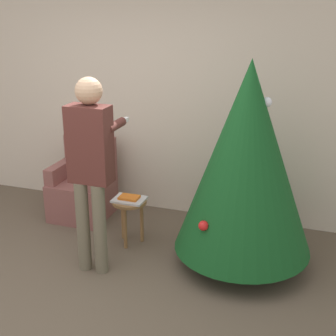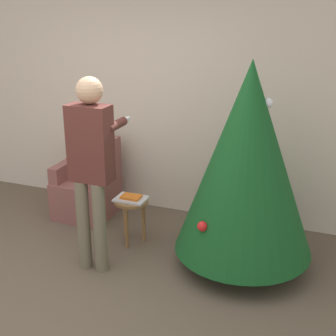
{
  "view_description": "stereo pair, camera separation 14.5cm",
  "coord_description": "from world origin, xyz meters",
  "views": [
    {
      "loc": [
        1.97,
        -2.67,
        2.38
      ],
      "look_at": [
        0.72,
        0.98,
        0.99
      ],
      "focal_mm": 50.0,
      "sensor_mm": 36.0,
      "label": 1
    },
    {
      "loc": [
        2.11,
        -2.62,
        2.38
      ],
      "look_at": [
        0.72,
        0.98,
        0.99
      ],
      "focal_mm": 50.0,
      "sensor_mm": 36.0,
      "label": 2
    }
  ],
  "objects": [
    {
      "name": "ground_plane",
      "position": [
        0.0,
        0.0,
        0.0
      ],
      "size": [
        14.0,
        14.0,
        0.0
      ],
      "primitive_type": "plane",
      "color": "brown"
    },
    {
      "name": "laptop",
      "position": [
        0.2,
        1.29,
        0.49
      ],
      "size": [
        0.32,
        0.24,
        0.02
      ],
      "color": "silver",
      "rests_on": "side_stool"
    },
    {
      "name": "christmas_tree",
      "position": [
        1.36,
        1.26,
        1.05
      ],
      "size": [
        1.27,
        1.27,
        1.93
      ],
      "color": "brown",
      "rests_on": "ground_plane"
    },
    {
      "name": "book",
      "position": [
        0.2,
        1.29,
        0.51
      ],
      "size": [
        0.2,
        0.14,
        0.02
      ],
      "color": "orange",
      "rests_on": "laptop"
    },
    {
      "name": "wall_back",
      "position": [
        0.0,
        2.23,
        1.35
      ],
      "size": [
        8.0,
        0.06,
        2.7
      ],
      "color": "beige",
      "rests_on": "ground_plane"
    },
    {
      "name": "person_standing",
      "position": [
        0.08,
        0.76,
        1.07
      ],
      "size": [
        0.4,
        0.57,
        1.78
      ],
      "color": "#6B604C",
      "rests_on": "ground_plane"
    },
    {
      "name": "side_stool",
      "position": [
        0.2,
        1.29,
        0.38
      ],
      "size": [
        0.35,
        0.35,
        0.48
      ],
      "color": "olive",
      "rests_on": "ground_plane"
    },
    {
      "name": "armchair",
      "position": [
        -0.57,
        1.75,
        0.33
      ],
      "size": [
        0.61,
        0.64,
        0.9
      ],
      "color": "brown",
      "rests_on": "ground_plane"
    }
  ]
}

